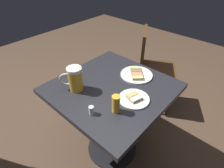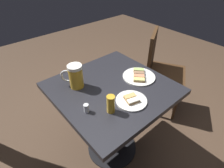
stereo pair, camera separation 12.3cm
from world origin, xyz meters
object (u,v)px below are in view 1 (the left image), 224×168
(cafe_chair, at_px, (152,65))
(salt_shaker, at_px, (91,110))
(plate_near, at_px, (136,74))
(beer_glass_small, at_px, (116,104))
(beer_mug, at_px, (75,79))
(plate_far, at_px, (134,98))

(cafe_chair, bearing_deg, salt_shaker, -19.79)
(plate_near, relative_size, beer_glass_small, 2.12)
(plate_near, xyz_separation_m, cafe_chair, (-0.52, -0.16, -0.22))
(beer_mug, bearing_deg, plate_near, 153.11)
(beer_glass_small, distance_m, cafe_chair, 0.99)
(plate_near, relative_size, cafe_chair, 0.27)
(salt_shaker, bearing_deg, plate_near, -175.44)
(plate_near, height_order, salt_shaker, salt_shaker)
(beer_glass_small, bearing_deg, plate_near, -161.41)
(beer_glass_small, bearing_deg, beer_mug, -85.89)
(plate_far, bearing_deg, cafe_chair, -157.76)
(plate_far, xyz_separation_m, beer_mug, (0.18, -0.35, 0.08))
(plate_far, xyz_separation_m, beer_glass_small, (0.15, -0.02, 0.05))
(beer_mug, bearing_deg, plate_far, 116.49)
(beer_mug, distance_m, salt_shaker, 0.27)
(plate_far, height_order, cafe_chair, cafe_chair)
(plate_near, distance_m, cafe_chair, 0.59)
(plate_far, distance_m, beer_glass_small, 0.16)
(beer_mug, height_order, salt_shaker, beer_mug)
(beer_mug, bearing_deg, salt_shaker, 71.00)
(plate_near, xyz_separation_m, salt_shaker, (0.49, 0.04, 0.02))
(beer_mug, height_order, cafe_chair, beer_mug)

